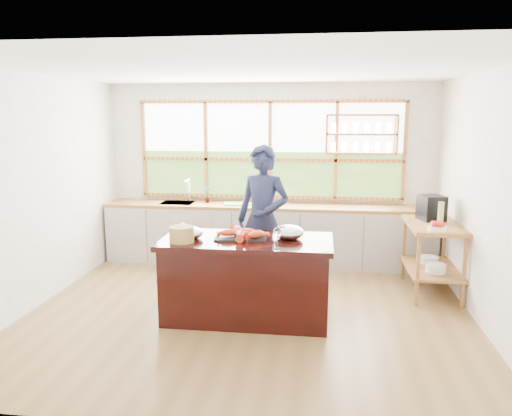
% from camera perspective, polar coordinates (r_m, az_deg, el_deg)
% --- Properties ---
extents(ground_plane, '(5.00, 5.00, 0.00)m').
position_cam_1_polar(ground_plane, '(5.88, -0.75, -11.64)').
color(ground_plane, olive).
extents(room_shell, '(5.02, 4.52, 2.71)m').
position_cam_1_polar(room_shell, '(5.97, 0.15, 6.05)').
color(room_shell, white).
rests_on(room_shell, ground_plane).
extents(back_counter, '(4.90, 0.63, 0.90)m').
position_cam_1_polar(back_counter, '(7.58, 1.21, -2.93)').
color(back_counter, '#ACA9A3').
rests_on(back_counter, ground_plane).
extents(right_shelf_unit, '(0.62, 1.10, 0.90)m').
position_cam_1_polar(right_shelf_unit, '(6.63, 19.54, -4.18)').
color(right_shelf_unit, '#A06A30').
rests_on(right_shelf_unit, ground_plane).
extents(island, '(1.85, 0.90, 0.90)m').
position_cam_1_polar(island, '(5.54, -1.06, -8.06)').
color(island, black).
rests_on(island, ground_plane).
extents(cook, '(0.79, 0.64, 1.87)m').
position_cam_1_polar(cook, '(6.21, 0.78, -1.40)').
color(cook, '#181E3A').
rests_on(cook, ground_plane).
extents(potted_plant, '(0.16, 0.13, 0.25)m').
position_cam_1_polar(potted_plant, '(7.68, -5.62, 1.56)').
color(potted_plant, slate).
rests_on(potted_plant, back_counter).
extents(cutting_board, '(0.46, 0.38, 0.01)m').
position_cam_1_polar(cutting_board, '(7.55, -2.14, 0.52)').
color(cutting_board, green).
rests_on(cutting_board, back_counter).
extents(espresso_machine, '(0.36, 0.37, 0.32)m').
position_cam_1_polar(espresso_machine, '(6.74, 19.42, 0.02)').
color(espresso_machine, black).
rests_on(espresso_machine, right_shelf_unit).
extents(wine_bottle, '(0.08, 0.08, 0.29)m').
position_cam_1_polar(wine_bottle, '(6.47, 20.36, -0.60)').
color(wine_bottle, '#A9BE54').
rests_on(wine_bottle, right_shelf_unit).
extents(fruit_bowl, '(0.22, 0.22, 0.11)m').
position_cam_1_polar(fruit_bowl, '(6.17, 20.01, -2.01)').
color(fruit_bowl, white).
rests_on(fruit_bowl, right_shelf_unit).
extents(slate_board, '(0.58, 0.45, 0.02)m').
position_cam_1_polar(slate_board, '(5.48, -1.76, -3.29)').
color(slate_board, black).
rests_on(slate_board, island).
extents(lobster_pile, '(0.52, 0.48, 0.08)m').
position_cam_1_polar(lobster_pile, '(5.44, -1.59, -2.87)').
color(lobster_pile, red).
rests_on(lobster_pile, slate_board).
extents(mixing_bowl_left, '(0.28, 0.28, 0.13)m').
position_cam_1_polar(mixing_bowl_left, '(5.48, -7.49, -2.85)').
color(mixing_bowl_left, silver).
rests_on(mixing_bowl_left, island).
extents(mixing_bowl_right, '(0.33, 0.33, 0.16)m').
position_cam_1_polar(mixing_bowl_right, '(5.43, 3.78, -2.79)').
color(mixing_bowl_right, silver).
rests_on(mixing_bowl_right, island).
extents(wine_glass, '(0.08, 0.08, 0.22)m').
position_cam_1_polar(wine_glass, '(5.00, 2.48, -2.86)').
color(wine_glass, white).
rests_on(wine_glass, island).
extents(wicker_basket, '(0.26, 0.26, 0.17)m').
position_cam_1_polar(wicker_basket, '(5.32, -8.50, -3.00)').
color(wicker_basket, tan).
rests_on(wicker_basket, island).
extents(parchment_roll, '(0.25, 0.29, 0.08)m').
position_cam_1_polar(parchment_roll, '(5.80, -7.86, -2.31)').
color(parchment_roll, silver).
rests_on(parchment_roll, island).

